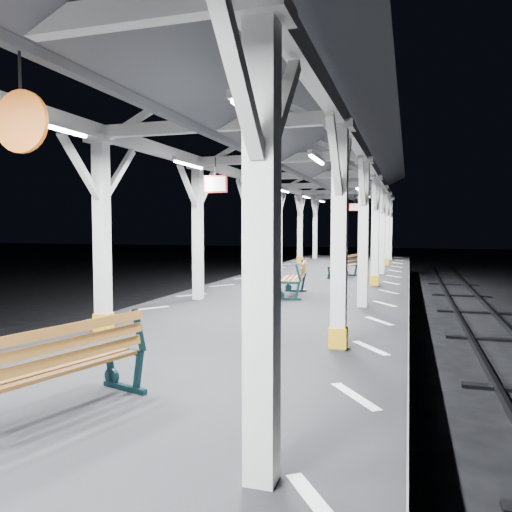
% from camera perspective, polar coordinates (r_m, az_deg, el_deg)
% --- Properties ---
extents(ground, '(120.00, 120.00, 0.00)m').
position_cam_1_polar(ground, '(6.70, -11.89, -21.51)').
color(ground, black).
rests_on(ground, ground).
extents(platform, '(6.00, 50.00, 1.00)m').
position_cam_1_polar(platform, '(6.50, -11.95, -17.51)').
color(platform, black).
rests_on(platform, ground).
extents(hazard_stripes_right, '(1.00, 48.00, 0.01)m').
position_cam_1_polar(hazard_stripes_right, '(5.63, 11.25, -15.44)').
color(hazard_stripes_right, silver).
rests_on(hazard_stripes_right, platform).
extents(canopy, '(5.40, 49.00, 4.65)m').
position_cam_1_polar(canopy, '(6.31, -12.49, 19.38)').
color(canopy, silver).
rests_on(canopy, platform).
extents(bench_near, '(1.08, 1.84, 0.94)m').
position_cam_1_polar(bench_near, '(5.17, -21.06, -11.54)').
color(bench_near, black).
rests_on(bench_near, platform).
extents(bench_mid, '(0.81, 1.72, 0.90)m').
position_cam_1_polar(bench_mid, '(12.96, 4.64, -2.46)').
color(bench_mid, black).
rests_on(bench_mid, platform).
extents(bench_far, '(0.93, 1.61, 0.82)m').
position_cam_1_polar(bench_far, '(17.72, 10.20, -1.04)').
color(bench_far, black).
rests_on(bench_far, platform).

